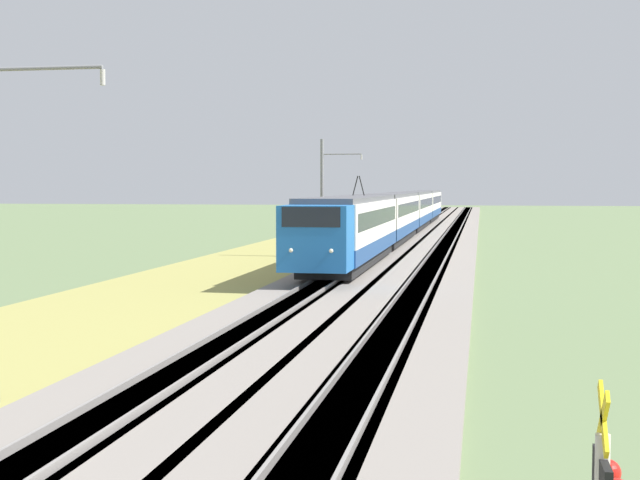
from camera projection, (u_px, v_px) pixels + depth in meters
name	position (u px, v px, depth m)	size (l,w,h in m)	color
ballast_main	(378.00, 252.00, 58.01)	(240.00, 4.40, 0.30)	gray
ballast_adjacent	(442.00, 253.00, 57.27)	(240.00, 4.40, 0.30)	gray
track_main	(378.00, 252.00, 58.01)	(240.00, 1.57, 0.45)	#4C4238
track_adjacent	(442.00, 253.00, 57.27)	(240.00, 1.57, 0.45)	#4C4238
grass_verge	(291.00, 252.00, 59.05)	(240.00, 8.99, 0.12)	#99934C
passenger_train	(402.00, 211.00, 75.44)	(81.75, 2.96, 5.00)	blue
catenary_mast_mid	(323.00, 197.00, 53.95)	(0.22, 2.56, 7.27)	slate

